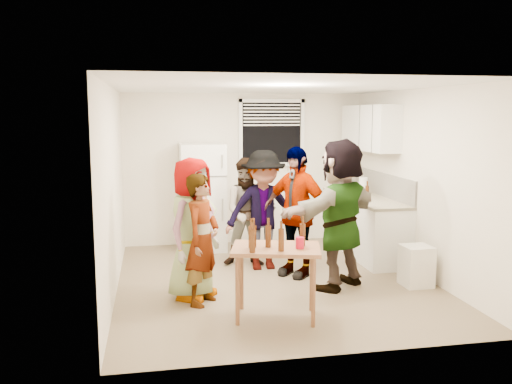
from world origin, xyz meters
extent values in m
cube|color=white|center=(-0.75, 1.88, 0.85)|extent=(0.70, 0.70, 1.70)
cube|color=white|center=(1.70, 1.15, 0.43)|extent=(0.60, 2.20, 0.86)
cube|color=beige|center=(1.70, 1.15, 0.88)|extent=(0.64, 2.22, 0.04)
cube|color=#BAB3AB|center=(1.99, 1.15, 1.08)|extent=(0.03, 2.20, 0.36)
cube|color=white|center=(1.83, 1.35, 1.95)|extent=(0.34, 1.60, 0.70)
cylinder|color=white|center=(1.68, 1.18, 0.90)|extent=(0.13, 0.13, 0.29)
cylinder|color=black|center=(1.75, 2.02, 0.90)|extent=(0.08, 0.08, 0.33)
cylinder|color=#47230C|center=(1.60, 0.83, 0.90)|extent=(0.05, 0.05, 0.21)
cylinder|color=#1739A4|center=(1.44, 0.53, 0.90)|extent=(0.08, 0.08, 0.11)
cube|color=yellow|center=(1.92, 1.79, 0.97)|extent=(0.02, 0.16, 0.13)
cube|color=silver|center=(1.73, -0.53, 0.25)|extent=(0.36, 0.36, 0.52)
cylinder|color=#47230C|center=(-0.34, -1.20, 0.78)|extent=(0.06, 0.06, 0.21)
cylinder|color=red|center=(-0.04, -1.36, 0.78)|extent=(0.09, 0.09, 0.12)
imported|color=gray|center=(-1.08, -0.42, 0.00)|extent=(1.83, 1.65, 0.53)
imported|color=#141933|center=(-0.99, -0.66, 0.00)|extent=(1.56, 1.27, 0.36)
imported|color=#513828|center=(-0.18, 0.80, 0.00)|extent=(0.97, 1.65, 0.59)
imported|color=#3B3B40|center=(-0.02, 0.61, 0.00)|extent=(1.10, 1.69, 0.62)
imported|color=black|center=(0.34, 0.21, 0.00)|extent=(1.99, 1.90, 0.43)
imported|color=#D87951|center=(0.75, -0.38, 0.00)|extent=(2.49, 2.53, 0.55)
camera|label=1|loc=(-1.52, -6.67, 2.17)|focal=38.00mm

